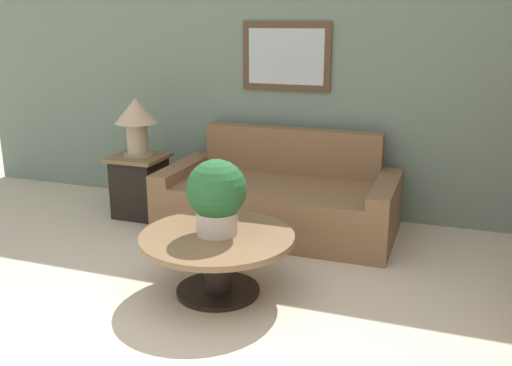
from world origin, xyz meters
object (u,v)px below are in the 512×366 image
couch_main (280,200)px  table_lamp (136,118)px  coffee_table (217,251)px  side_table (140,185)px  potted_plant_on_table (217,195)px

couch_main → table_lamp: 1.50m
coffee_table → side_table: bearing=137.2°
side_table → table_lamp: 0.63m
couch_main → coffee_table: 1.31m
side_table → potted_plant_on_table: bearing=-42.5°
side_table → table_lamp: bearing=-90.0°
couch_main → side_table: couch_main is taller
table_lamp → potted_plant_on_table: bearing=-42.5°
coffee_table → side_table: size_ratio=1.78×
table_lamp → potted_plant_on_table: (1.32, -1.21, -0.23)m
side_table → potted_plant_on_table: potted_plant_on_table is taller
couch_main → potted_plant_on_table: size_ratio=3.98×
couch_main → side_table: size_ratio=3.45×
couch_main → potted_plant_on_table: bearing=-91.3°
coffee_table → table_lamp: table_lamp is taller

